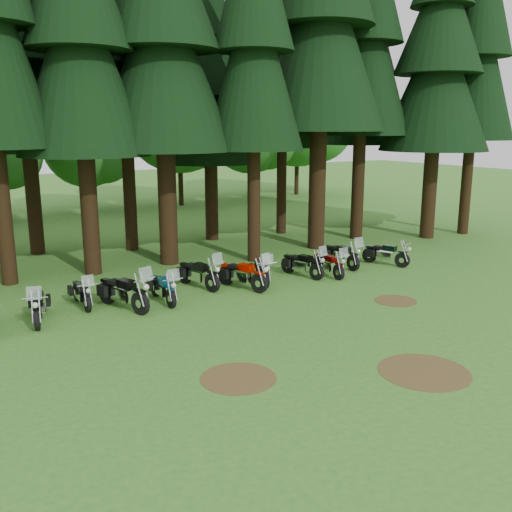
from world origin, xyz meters
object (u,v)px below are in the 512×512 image
object	(u,v)px
motorcycle_1	(38,307)
motorcycle_7	(261,271)
motorcycle_2	(82,294)
motorcycle_9	(328,265)
motorcycle_4	(163,289)
motorcycle_11	(386,255)
motorcycle_6	(242,275)
motorcycle_5	(198,275)
motorcycle_3	(123,293)
motorcycle_8	(302,265)
motorcycle_10	(341,256)

from	to	relation	value
motorcycle_1	motorcycle_7	xyz separation A→B (m)	(8.03, 0.27, -0.02)
motorcycle_2	motorcycle_9	world-z (taller)	motorcycle_9
motorcycle_4	motorcycle_7	size ratio (longest dim) A/B	1.04
motorcycle_11	motorcycle_9	bearing A→B (deg)	162.11
motorcycle_6	motorcycle_5	bearing A→B (deg)	125.31
motorcycle_1	motorcycle_9	bearing A→B (deg)	12.61
motorcycle_4	motorcycle_2	bearing A→B (deg)	160.59
motorcycle_3	motorcycle_8	distance (m)	7.29
motorcycle_3	motorcycle_10	size ratio (longest dim) A/B	1.09
motorcycle_5	motorcycle_7	distance (m)	2.40
motorcycle_6	motorcycle_10	size ratio (longest dim) A/B	1.02
motorcycle_3	motorcycle_11	distance (m)	11.41
motorcycle_6	motorcycle_1	bearing A→B (deg)	161.02
motorcycle_2	motorcycle_5	xyz separation A→B (m)	(4.20, 0.02, 0.07)
motorcycle_3	motorcycle_8	size ratio (longest dim) A/B	1.13
motorcycle_1	motorcycle_6	bearing A→B (deg)	13.15
motorcycle_11	motorcycle_7	bearing A→B (deg)	155.89
motorcycle_8	motorcycle_11	size ratio (longest dim) A/B	1.07
motorcycle_8	motorcycle_9	xyz separation A→B (m)	(0.94, -0.43, -0.02)
motorcycle_8	motorcycle_11	xyz separation A→B (m)	(4.12, -0.27, -0.02)
motorcycle_1	motorcycle_4	bearing A→B (deg)	12.72
motorcycle_5	motorcycle_2	bearing A→B (deg)	167.00
motorcycle_4	motorcycle_11	xyz separation A→B (m)	(10.03, 0.00, -0.01)
motorcycle_2	motorcycle_7	world-z (taller)	motorcycle_7
motorcycle_4	motorcycle_9	bearing A→B (deg)	0.05
motorcycle_6	motorcycle_4	bearing A→B (deg)	161.58
motorcycle_1	motorcycle_9	xyz separation A→B (m)	(10.80, -0.24, -0.03)
motorcycle_1	motorcycle_2	size ratio (longest dim) A/B	1.10
motorcycle_1	motorcycle_7	size ratio (longest dim) A/B	1.07
motorcycle_6	motorcycle_3	bearing A→B (deg)	162.47
motorcycle_2	motorcycle_5	distance (m)	4.20
motorcycle_1	motorcycle_9	size ratio (longest dim) A/B	1.05
motorcycle_7	motorcycle_6	bearing A→B (deg)	-142.57
motorcycle_9	motorcycle_11	bearing A→B (deg)	6.08
motorcycle_2	motorcycle_6	world-z (taller)	motorcycle_6
motorcycle_3	motorcycle_9	size ratio (longest dim) A/B	1.19
motorcycle_7	motorcycle_11	world-z (taller)	motorcycle_7
motorcycle_7	motorcycle_5	bearing A→B (deg)	-176.31
motorcycle_3	motorcycle_7	size ratio (longest dim) A/B	1.20
motorcycle_9	motorcycle_11	size ratio (longest dim) A/B	1.02
motorcycle_4	motorcycle_8	bearing A→B (deg)	4.05
motorcycle_3	motorcycle_4	distance (m)	1.38
motorcycle_10	motorcycle_7	bearing A→B (deg)	-174.74
motorcycle_9	motorcycle_11	world-z (taller)	motorcycle_9
motorcycle_1	motorcycle_7	bearing A→B (deg)	15.80
motorcycle_7	motorcycle_10	size ratio (longest dim) A/B	0.90
motorcycle_5	motorcycle_7	bearing A→B (deg)	-27.75
motorcycle_5	motorcycle_10	bearing A→B (deg)	-15.55
motorcycle_1	motorcycle_11	bearing A→B (deg)	13.56
motorcycle_1	motorcycle_3	bearing A→B (deg)	10.65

